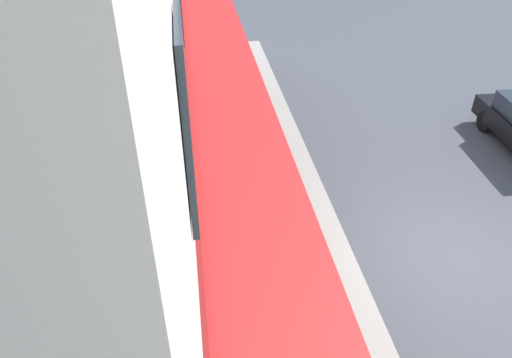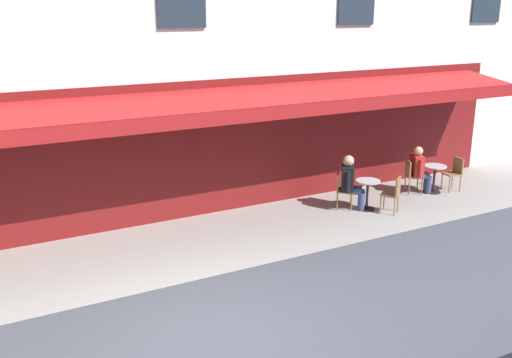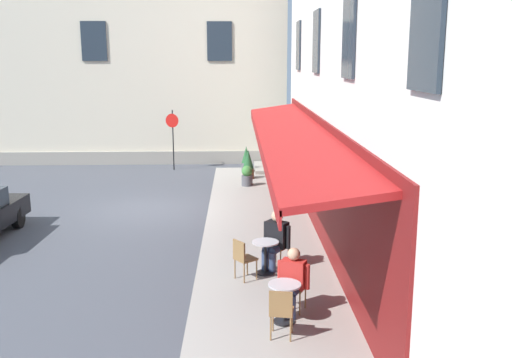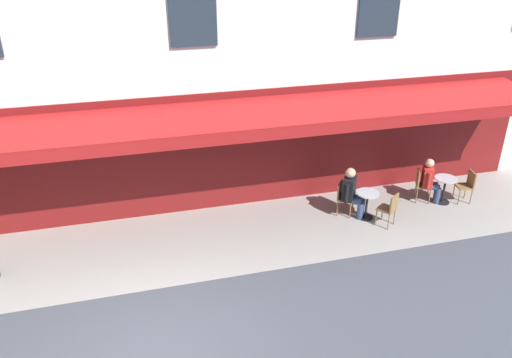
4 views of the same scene
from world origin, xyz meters
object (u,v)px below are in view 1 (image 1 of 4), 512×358
object	(u,v)px
cafe_table_near_entrance	(230,84)
seated_companion_in_red	(225,84)
cafe_chair_wicker_kerbside	(223,91)
cafe_chair_wicker_by_window	(236,126)
cafe_table_mid_terrace	(246,119)
seated_patron_in_black	(239,118)
cafe_chair_wicker_corner_left	(262,110)
cafe_chair_wicker_corner_right	(231,75)

from	to	relation	value
cafe_table_near_entrance	seated_companion_in_red	size ratio (longest dim) A/B	0.59
cafe_chair_wicker_kerbside	cafe_chair_wicker_by_window	bearing A→B (deg)	2.97
cafe_table_mid_terrace	cafe_chair_wicker_by_window	bearing A→B (deg)	-35.77
cafe_table_near_entrance	cafe_chair_wicker_kerbside	distance (m)	0.63
cafe_chair_wicker_by_window	seated_companion_in_red	size ratio (longest dim) A/B	0.71
cafe_chair_wicker_kerbside	seated_patron_in_black	size ratio (longest dim) A/B	0.67
seated_patron_in_black	cafe_chair_wicker_by_window	bearing A→B (deg)	-35.77
cafe_table_mid_terrace	cafe_chair_wicker_corner_left	world-z (taller)	cafe_chair_wicker_corner_left
cafe_chair_wicker_corner_left	seated_companion_in_red	xyz separation A→B (m)	(-1.68, -0.91, 0.14)
cafe_chair_wicker_corner_left	seated_patron_in_black	distance (m)	1.05
cafe_table_mid_terrace	seated_companion_in_red	distance (m)	2.10
cafe_table_mid_terrace	seated_patron_in_black	size ratio (longest dim) A/B	0.55
cafe_chair_wicker_corner_right	cafe_table_mid_terrace	size ratio (longest dim) A/B	1.21
cafe_chair_wicker_corner_right	cafe_chair_wicker_corner_left	world-z (taller)	same
cafe_chair_wicker_kerbside	cafe_table_mid_terrace	xyz separation A→B (m)	(1.86, 0.49, -0.06)
cafe_table_near_entrance	cafe_chair_wicker_kerbside	xyz separation A→B (m)	(0.57, -0.26, 0.06)
cafe_chair_wicker_kerbside	seated_patron_in_black	xyz separation A→B (m)	(2.20, 0.25, 0.17)
cafe_table_mid_terrace	cafe_chair_wicker_by_window	xyz separation A→B (m)	(0.51, -0.37, 0.06)
cafe_chair_wicker_corner_right	cafe_table_mid_terrace	xyz separation A→B (m)	(3.06, 0.12, -0.06)
cafe_table_mid_terrace	seated_patron_in_black	xyz separation A→B (m)	(0.34, -0.24, 0.23)
cafe_chair_wicker_corner_right	seated_companion_in_red	size ratio (longest dim) A/B	0.71
cafe_chair_wicker_corner_left	seated_patron_in_black	world-z (taller)	seated_patron_in_black
seated_patron_in_black	seated_companion_in_red	distance (m)	2.40
cafe_chair_wicker_corner_right	cafe_chair_wicker_corner_left	xyz separation A→B (m)	(2.68, 0.63, 0.00)
cafe_chair_wicker_by_window	cafe_chair_wicker_corner_left	bearing A→B (deg)	135.13
cafe_table_near_entrance	cafe_table_mid_terrace	distance (m)	2.44
cafe_chair_wicker_kerbside	seated_companion_in_red	bearing A→B (deg)	155.30
cafe_chair_wicker_kerbside	cafe_chair_wicker_corner_right	bearing A→B (deg)	162.76
cafe_table_near_entrance	cafe_chair_wicker_corner_left	size ratio (longest dim) A/B	0.82
seated_patron_in_black	cafe_chair_wicker_corner_left	bearing A→B (deg)	133.22
cafe_chair_wicker_corner_left	cafe_table_mid_terrace	bearing A→B (deg)	-53.98
cafe_chair_wicker_corner_right	cafe_chair_wicker_corner_left	size ratio (longest dim) A/B	1.00
cafe_chair_wicker_kerbside	cafe_chair_wicker_by_window	size ratio (longest dim) A/B	1.00
cafe_chair_wicker_corner_right	seated_patron_in_black	xyz separation A→B (m)	(3.39, -0.12, 0.17)
cafe_chair_wicker_by_window	seated_patron_in_black	bearing A→B (deg)	144.23
seated_patron_in_black	cafe_chair_wicker_corner_right	bearing A→B (deg)	177.95
seated_companion_in_red	cafe_chair_wicker_corner_left	bearing A→B (deg)	28.52
cafe_chair_wicker_by_window	cafe_chair_wicker_kerbside	bearing A→B (deg)	-177.03
cafe_chair_wicker_by_window	seated_patron_in_black	distance (m)	0.28
cafe_chair_wicker_kerbside	cafe_table_mid_terrace	distance (m)	1.92
cafe_chair_wicker_by_window	seated_companion_in_red	distance (m)	2.57
cafe_chair_wicker_corner_right	seated_companion_in_red	world-z (taller)	seated_companion_in_red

